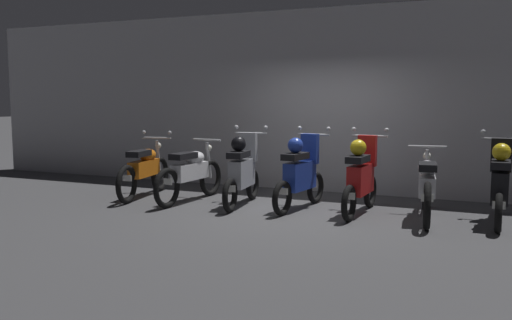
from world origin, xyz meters
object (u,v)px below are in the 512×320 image
Objects in this scene: motorbike_slot_1 at (191,173)px; motorbike_slot_4 at (361,177)px; motorbike_slot_5 at (427,186)px; motorbike_slot_6 at (500,184)px; motorbike_slot_0 at (145,169)px; motorbike_slot_2 at (242,171)px; motorbike_slot_3 at (301,173)px.

motorbike_slot_4 reaches higher than motorbike_slot_1.
motorbike_slot_5 is 1.16× the size of motorbike_slot_6.
motorbike_slot_2 is at bearing -0.81° from motorbike_slot_0.
motorbike_slot_3 is 1.91m from motorbike_slot_5.
motorbike_slot_6 is at bearing 2.29° from motorbike_slot_3.
motorbike_slot_6 is at bearing 3.21° from motorbike_slot_2.
motorbike_slot_3 reaches higher than motorbike_slot_5.
motorbike_slot_0 is 3.85m from motorbike_slot_4.
motorbike_slot_4 is (2.88, 0.13, 0.08)m from motorbike_slot_1.
motorbike_slot_2 and motorbike_slot_4 have the same top height.
motorbike_slot_3 is 0.86× the size of motorbike_slot_5.
motorbike_slot_3 is at bearing -179.59° from motorbike_slot_4.
motorbike_slot_4 is 1.92m from motorbike_slot_6.
motorbike_slot_0 is 0.99× the size of motorbike_slot_1.
motorbike_slot_1 is 1.16× the size of motorbike_slot_3.
motorbike_slot_6 is at bearing 6.65° from motorbike_slot_5.
motorbike_slot_6 is at bearing 2.85° from motorbike_slot_1.
motorbike_slot_6 is (3.84, 0.22, 0.00)m from motorbike_slot_2.
motorbike_slot_1 is at bearing -178.62° from motorbike_slot_2.
motorbike_slot_3 reaches higher than motorbike_slot_1.
motorbike_slot_2 is 2.88m from motorbike_slot_5.
motorbike_slot_0 is 2.89m from motorbike_slot_3.
motorbike_slot_2 is 1.00× the size of motorbike_slot_4.
motorbike_slot_6 reaches higher than motorbike_slot_0.
motorbike_slot_4 is at bearing 0.41° from motorbike_slot_3.
motorbike_slot_0 is 0.97m from motorbike_slot_1.
motorbike_slot_0 is at bearing 177.02° from motorbike_slot_1.
motorbike_slot_5 is at bearing 0.91° from motorbike_slot_0.
motorbike_slot_5 is at bearing 1.88° from motorbike_slot_1.
motorbike_slot_1 is at bearing -177.41° from motorbike_slot_4.
motorbike_slot_6 reaches higher than motorbike_slot_5.
motorbike_slot_1 and motorbike_slot_5 have the same top height.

